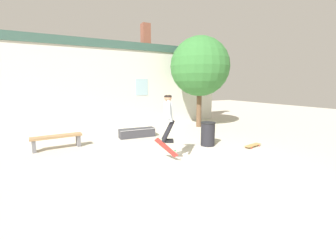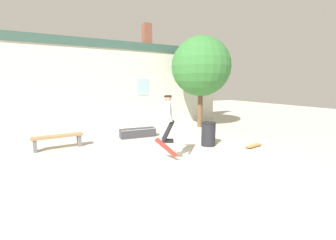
{
  "view_description": "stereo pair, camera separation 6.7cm",
  "coord_description": "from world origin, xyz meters",
  "px_view_note": "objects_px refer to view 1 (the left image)",
  "views": [
    {
      "loc": [
        -3.52,
        -4.78,
        2.27
      ],
      "look_at": [
        -0.48,
        0.86,
        1.25
      ],
      "focal_mm": 24.0,
      "sensor_mm": 36.0,
      "label": 1
    },
    {
      "loc": [
        -3.46,
        -4.81,
        2.27
      ],
      "look_at": [
        -0.48,
        0.86,
        1.25
      ],
      "focal_mm": 24.0,
      "sensor_mm": 36.0,
      "label": 2
    }
  ],
  "objects_px": {
    "tree_right": "(200,67)",
    "skateboard_flipping": "(166,148)",
    "park_bench": "(57,139)",
    "trash_bin": "(208,133)",
    "skater": "(168,114)",
    "skate_ledge": "(137,133)",
    "skateboard_resting": "(253,145)"
  },
  "relations": [
    {
      "from": "tree_right",
      "to": "park_bench",
      "type": "relative_size",
      "value": 2.8
    },
    {
      "from": "tree_right",
      "to": "skateboard_flipping",
      "type": "xyz_separation_m",
      "value": [
        -4.18,
        -4.15,
        -2.74
      ]
    },
    {
      "from": "skateboard_flipping",
      "to": "skateboard_resting",
      "type": "bearing_deg",
      "value": 25.25
    },
    {
      "from": "park_bench",
      "to": "trash_bin",
      "type": "distance_m",
      "value": 5.44
    },
    {
      "from": "park_bench",
      "to": "skater",
      "type": "relative_size",
      "value": 1.21
    },
    {
      "from": "park_bench",
      "to": "skater",
      "type": "distance_m",
      "value": 4.28
    },
    {
      "from": "skateboard_resting",
      "to": "tree_right",
      "type": "bearing_deg",
      "value": 71.49
    },
    {
      "from": "skateboard_flipping",
      "to": "skate_ledge",
      "type": "bearing_deg",
      "value": 110.32
    },
    {
      "from": "skate_ledge",
      "to": "skateboard_resting",
      "type": "relative_size",
      "value": 1.89
    },
    {
      "from": "skater",
      "to": "skateboard_flipping",
      "type": "xyz_separation_m",
      "value": [
        -0.07,
        -0.03,
        -0.99
      ]
    },
    {
      "from": "skater",
      "to": "skateboard_flipping",
      "type": "bearing_deg",
      "value": -134.23
    },
    {
      "from": "tree_right",
      "to": "skateboard_resting",
      "type": "relative_size",
      "value": 5.75
    },
    {
      "from": "park_bench",
      "to": "skateboard_flipping",
      "type": "distance_m",
      "value": 4.11
    },
    {
      "from": "tree_right",
      "to": "park_bench",
      "type": "xyz_separation_m",
      "value": [
        -6.95,
        -1.11,
        -2.82
      ]
    },
    {
      "from": "park_bench",
      "to": "tree_right",
      "type": "bearing_deg",
      "value": 4.35
    },
    {
      "from": "trash_bin",
      "to": "skater",
      "type": "xyz_separation_m",
      "value": [
        -2.15,
        -0.86,
        0.97
      ]
    },
    {
      "from": "skate_ledge",
      "to": "skater",
      "type": "bearing_deg",
      "value": -91.46
    },
    {
      "from": "park_bench",
      "to": "skater",
      "type": "bearing_deg",
      "value": -51.42
    },
    {
      "from": "trash_bin",
      "to": "skateboard_resting",
      "type": "height_order",
      "value": "trash_bin"
    },
    {
      "from": "skateboard_flipping",
      "to": "park_bench",
      "type": "bearing_deg",
      "value": 158.76
    },
    {
      "from": "skateboard_resting",
      "to": "skateboard_flipping",
      "type": "bearing_deg",
      "value": 168.82
    },
    {
      "from": "tree_right",
      "to": "park_bench",
      "type": "height_order",
      "value": "tree_right"
    },
    {
      "from": "trash_bin",
      "to": "skateboard_flipping",
      "type": "distance_m",
      "value": 2.4
    },
    {
      "from": "park_bench",
      "to": "trash_bin",
      "type": "height_order",
      "value": "trash_bin"
    },
    {
      "from": "skate_ledge",
      "to": "skater",
      "type": "height_order",
      "value": "skater"
    },
    {
      "from": "tree_right",
      "to": "skateboard_resting",
      "type": "distance_m",
      "value": 5.29
    },
    {
      "from": "tree_right",
      "to": "skateboard_resting",
      "type": "height_order",
      "value": "tree_right"
    },
    {
      "from": "park_bench",
      "to": "trash_bin",
      "type": "relative_size",
      "value": 1.91
    },
    {
      "from": "park_bench",
      "to": "trash_bin",
      "type": "xyz_separation_m",
      "value": [
        4.99,
        -2.15,
        0.1
      ]
    },
    {
      "from": "park_bench",
      "to": "trash_bin",
      "type": "bearing_deg",
      "value": -28.05
    },
    {
      "from": "park_bench",
      "to": "skateboard_resting",
      "type": "xyz_separation_m",
      "value": [
        6.32,
        -3.12,
        -0.29
      ]
    },
    {
      "from": "skateboard_resting",
      "to": "park_bench",
      "type": "bearing_deg",
      "value": 143.76
    }
  ]
}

